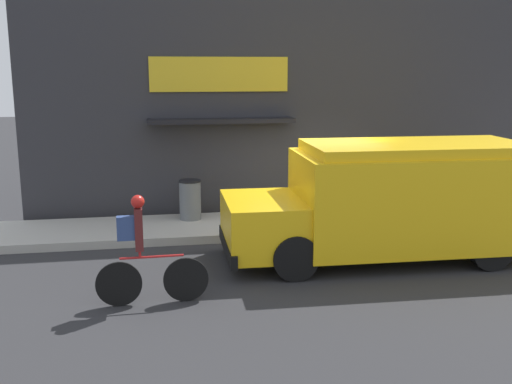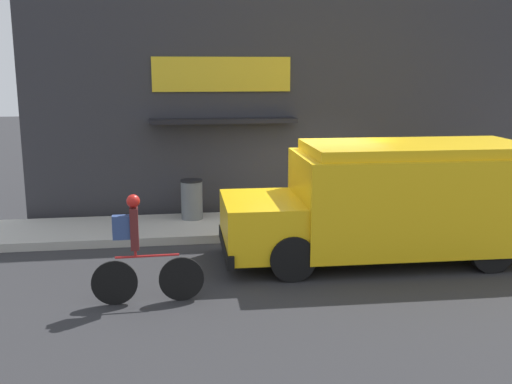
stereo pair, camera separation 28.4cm
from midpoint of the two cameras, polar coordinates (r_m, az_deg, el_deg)
The scene contains 6 objects.
ground_plane at distance 12.72m, azimuth 4.61°, elevation -4.48°, with size 70.00×70.00×0.00m, color #2B2B2D.
sidewalk at distance 13.64m, azimuth 3.55°, elevation -2.97°, with size 28.00×2.01×0.17m.
storefront at distance 14.51m, azimuth 2.28°, elevation 9.40°, with size 12.43×0.77×5.92m.
school_bus at distance 11.43m, azimuth 12.35°, elevation -0.70°, with size 5.82×2.70×2.20m.
cyclist at distance 9.23m, azimuth -11.50°, elevation -5.78°, with size 1.71×0.20×1.71m.
trash_bin at distance 13.62m, azimuth -6.89°, elevation -0.73°, with size 0.49×0.49×0.90m.
Camera 1 is at (-3.27, -11.79, 3.55)m, focal length 42.00 mm.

